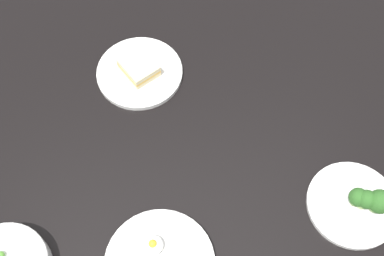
{
  "coord_description": "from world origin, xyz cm",
  "views": [
    {
      "loc": [
        53.26,
        -7.15,
        104.81
      ],
      "look_at": [
        0.0,
        0.0,
        6.0
      ],
      "focal_mm": 46.72,
      "sensor_mm": 36.0,
      "label": 1
    }
  ],
  "objects": [
    {
      "name": "dining_table",
      "position": [
        0.0,
        0.0,
        2.0
      ],
      "size": [
        114.63,
        113.54,
        4.0
      ],
      "primitive_type": "cube",
      "color": "black",
      "rests_on": "ground"
    },
    {
      "name": "plate_sandwich",
      "position": [
        -17.68,
        -10.49,
        5.2
      ],
      "size": [
        20.87,
        20.87,
        4.41
      ],
      "color": "white",
      "rests_on": "dining_table"
    },
    {
      "name": "plate_broccoli",
      "position": [
        22.29,
        32.0,
        6.09
      ],
      "size": [
        19.32,
        19.32,
        7.87
      ],
      "color": "white",
      "rests_on": "dining_table"
    }
  ]
}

